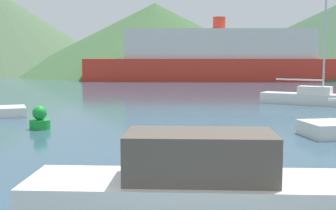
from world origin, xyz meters
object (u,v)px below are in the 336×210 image
(ferry_distant, at_px, (219,58))
(buoy_marker, at_px, (40,119))
(sailboat_middle, at_px, (315,97))
(motorboat_near, at_px, (273,195))

(ferry_distant, distance_m, buoy_marker, 42.93)
(buoy_marker, bearing_deg, sailboat_middle, 32.64)
(motorboat_near, height_order, buoy_marker, motorboat_near)
(motorboat_near, distance_m, buoy_marker, 13.71)
(ferry_distant, relative_size, buoy_marker, 34.14)
(buoy_marker, bearing_deg, ferry_distant, 71.92)
(motorboat_near, distance_m, ferry_distant, 52.77)
(motorboat_near, relative_size, ferry_distant, 0.27)
(ferry_distant, bearing_deg, buoy_marker, -105.34)
(motorboat_near, distance_m, sailboat_middle, 23.01)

